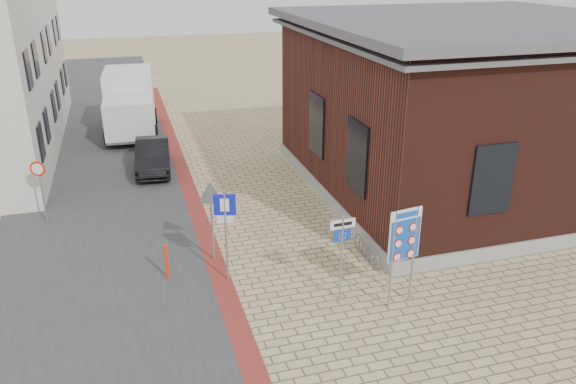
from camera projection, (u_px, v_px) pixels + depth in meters
ground at (309, 311)px, 15.20m from camera, size 120.00×120.00×0.00m
road_strip at (102, 156)px, 27.00m from camera, size 7.00×60.00×0.02m
curb_strip at (188, 186)px, 23.51m from camera, size 0.60×40.00×0.02m
brick_building at (468, 103)px, 22.41m from camera, size 13.00×13.00×6.80m
bike_rack at (366, 251)px, 17.74m from camera, size 0.08×1.80×0.60m
sedan at (153, 155)px, 25.06m from camera, size 1.80×4.27×1.37m
box_truck at (130, 103)px, 30.02m from camera, size 2.93×6.33×3.24m
border_sign at (405, 237)px, 14.75m from camera, size 0.97×0.20×2.87m
essen_sign at (342, 244)px, 15.05m from camera, size 0.71×0.07×2.64m
parking_sign at (225, 220)px, 15.91m from camera, size 0.62×0.20×2.85m
yield_sign at (211, 202)px, 16.99m from camera, size 0.91×0.27×2.61m
speed_sign at (40, 182)px, 19.74m from camera, size 0.53×0.20×2.34m
bollard at (167, 262)px, 16.54m from camera, size 0.13×0.13×1.12m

